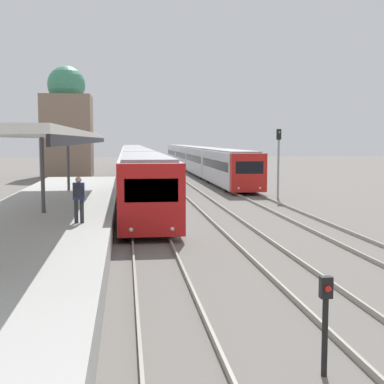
# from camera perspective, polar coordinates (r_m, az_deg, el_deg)

# --- Properties ---
(platform_canopy) EXTENTS (4.00, 24.46, 3.27)m
(platform_canopy) POSITION_cam_1_polar(r_m,az_deg,el_deg) (22.44, -15.64, 5.85)
(platform_canopy) COLOR beige
(platform_canopy) RESTS_ON station_platform
(person_on_platform) EXTENTS (0.40, 0.40, 1.66)m
(person_on_platform) POSITION_cam_1_polar(r_m,az_deg,el_deg) (19.39, -12.00, -0.39)
(person_on_platform) COLOR #2D2D33
(person_on_platform) RESTS_ON station_platform
(train_near) EXTENTS (2.60, 62.23, 3.15)m
(train_near) POSITION_cam_1_polar(r_m,az_deg,el_deg) (51.05, -6.03, 3.11)
(train_near) COLOR red
(train_near) RESTS_ON ground_plane
(train_far) EXTENTS (2.55, 56.23, 3.10)m
(train_far) POSITION_cam_1_polar(r_m,az_deg,el_deg) (65.01, 0.47, 3.64)
(train_far) COLOR red
(train_far) RESTS_ON ground_plane
(signal_post_near) EXTENTS (0.20, 0.21, 1.69)m
(signal_post_near) POSITION_cam_1_polar(r_m,az_deg,el_deg) (9.28, 14.05, -12.55)
(signal_post_near) COLOR black
(signal_post_near) RESTS_ON ground_plane
(signal_mast_far) EXTENTS (0.28, 0.29, 4.63)m
(signal_mast_far) POSITION_cam_1_polar(r_m,az_deg,el_deg) (35.93, 9.22, 3.95)
(signal_mast_far) COLOR gray
(signal_mast_far) RESTS_ON ground_plane
(distant_domed_building) EXTENTS (5.13, 5.13, 11.65)m
(distant_domed_building) POSITION_cam_1_polar(r_m,az_deg,el_deg) (58.48, -13.17, 6.93)
(distant_domed_building) COLOR #89705B
(distant_domed_building) RESTS_ON ground_plane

